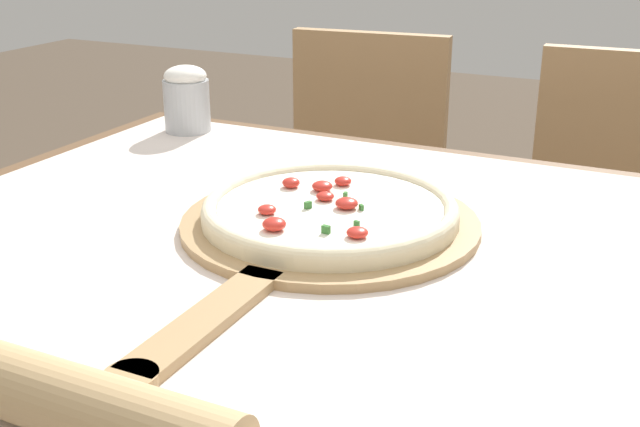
{
  "coord_description": "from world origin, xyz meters",
  "views": [
    {
      "loc": [
        0.41,
        -0.78,
        1.15
      ],
      "look_at": [
        0.01,
        0.06,
        0.8
      ],
      "focal_mm": 45.0,
      "sensor_mm": 36.0,
      "label": 1
    }
  ],
  "objects_px": {
    "chair_left": "(356,195)",
    "flour_cup": "(186,98)",
    "chair_right": "(612,235)",
    "pizza_peel": "(322,230)",
    "pizza": "(330,210)",
    "rolling_pin": "(57,397)"
  },
  "relations": [
    {
      "from": "pizza_peel",
      "to": "pizza",
      "type": "bearing_deg",
      "value": 90.5
    },
    {
      "from": "flour_cup",
      "to": "chair_right",
      "type": "bearing_deg",
      "value": 33.39
    },
    {
      "from": "chair_left",
      "to": "rolling_pin",
      "type": "bearing_deg",
      "value": -82.52
    },
    {
      "from": "pizza",
      "to": "chair_left",
      "type": "height_order",
      "value": "chair_left"
    },
    {
      "from": "pizza_peel",
      "to": "chair_left",
      "type": "bearing_deg",
      "value": 110.28
    },
    {
      "from": "pizza",
      "to": "rolling_pin",
      "type": "bearing_deg",
      "value": -91.34
    },
    {
      "from": "pizza_peel",
      "to": "pizza",
      "type": "distance_m",
      "value": 0.03
    },
    {
      "from": "pizza_peel",
      "to": "pizza",
      "type": "relative_size",
      "value": 1.89
    },
    {
      "from": "chair_left",
      "to": "chair_right",
      "type": "bearing_deg",
      "value": -5.37
    },
    {
      "from": "rolling_pin",
      "to": "chair_right",
      "type": "bearing_deg",
      "value": 77.03
    },
    {
      "from": "pizza",
      "to": "chair_right",
      "type": "relative_size",
      "value": 0.38
    },
    {
      "from": "pizza_peel",
      "to": "chair_right",
      "type": "height_order",
      "value": "chair_right"
    },
    {
      "from": "pizza",
      "to": "rolling_pin",
      "type": "height_order",
      "value": "rolling_pin"
    },
    {
      "from": "pizza_peel",
      "to": "chair_left",
      "type": "relative_size",
      "value": 0.71
    },
    {
      "from": "pizza_peel",
      "to": "flour_cup",
      "type": "bearing_deg",
      "value": 141.98
    },
    {
      "from": "chair_left",
      "to": "chair_right",
      "type": "relative_size",
      "value": 1.0
    },
    {
      "from": "pizza_peel",
      "to": "chair_left",
      "type": "height_order",
      "value": "chair_left"
    },
    {
      "from": "pizza",
      "to": "chair_right",
      "type": "distance_m",
      "value": 0.89
    },
    {
      "from": "pizza",
      "to": "rolling_pin",
      "type": "distance_m",
      "value": 0.48
    },
    {
      "from": "chair_left",
      "to": "flour_cup",
      "type": "relative_size",
      "value": 7.24
    },
    {
      "from": "pizza",
      "to": "pizza_peel",
      "type": "bearing_deg",
      "value": -89.5
    },
    {
      "from": "rolling_pin",
      "to": "chair_right",
      "type": "xyz_separation_m",
      "value": [
        0.29,
        1.28,
        -0.29
      ]
    }
  ]
}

